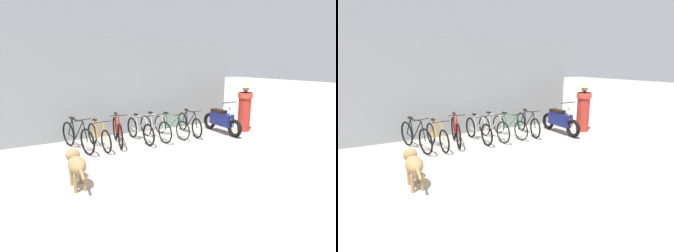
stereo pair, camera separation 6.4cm
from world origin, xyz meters
TOP-DOWN VIEW (x-y plane):
  - ground_plane at (0.00, 0.00)m, footprint 60.00×60.00m
  - shop_wall_back at (0.00, 3.37)m, footprint 8.27×0.20m
  - bicycle_0 at (-1.71, 2.25)m, footprint 0.61×1.72m
  - bicycle_1 at (-1.17, 2.12)m, footprint 0.46×1.58m
  - bicycle_2 at (-0.60, 2.26)m, footprint 0.46×1.65m
  - bicycle_3 at (0.07, 2.20)m, footprint 0.46×1.68m
  - bicycle_4 at (0.57, 2.20)m, footprint 0.46×1.69m
  - bicycle_5 at (1.14, 2.23)m, footprint 0.50×1.67m
  - bicycle_6 at (1.82, 2.21)m, footprint 0.46×1.67m
  - motorcycle at (2.85, 1.83)m, footprint 0.58×1.83m
  - stray_dog at (-2.11, 0.05)m, footprint 0.34×1.06m
  - person_in_robes at (3.74, 1.71)m, footprint 0.67×0.67m

SIDE VIEW (x-z plane):
  - ground_plane at x=0.00m, z-range 0.00..0.00m
  - bicycle_5 at x=1.14m, z-range -0.06..0.73m
  - bicycle_1 at x=-1.17m, z-range -0.07..0.75m
  - bicycle_3 at x=0.07m, z-range -0.08..0.76m
  - bicycle_6 at x=1.82m, z-range -0.08..0.76m
  - bicycle_4 at x=0.57m, z-range -0.07..0.78m
  - bicycle_0 at x=-1.71m, z-range -0.08..0.83m
  - bicycle_2 at x=-0.60m, z-range -0.09..0.84m
  - motorcycle at x=2.85m, z-range -0.12..0.97m
  - stray_dog at x=-2.11m, z-range 0.12..0.79m
  - person_in_robes at x=3.74m, z-range 0.04..1.72m
  - shop_wall_back at x=0.00m, z-range 0.00..3.04m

